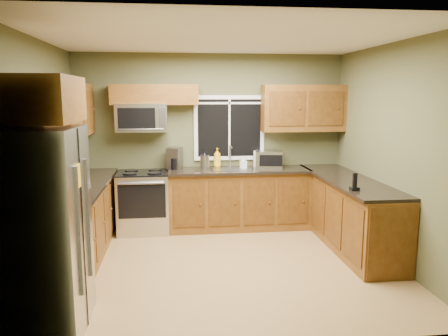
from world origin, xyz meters
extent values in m
plane|color=olive|center=(0.00, 0.00, 0.00)|extent=(4.20, 4.20, 0.00)
plane|color=white|center=(0.00, 0.00, 2.70)|extent=(4.20, 4.20, 0.00)
plane|color=#4E502F|center=(0.00, 1.80, 1.35)|extent=(4.20, 0.00, 4.20)
plane|color=#4E502F|center=(0.00, -1.80, 1.35)|extent=(4.20, 0.00, 4.20)
plane|color=#4E502F|center=(-2.10, 0.00, 1.35)|extent=(0.00, 3.60, 3.60)
plane|color=#4E502F|center=(2.10, 0.00, 1.35)|extent=(0.00, 3.60, 3.60)
cube|color=white|center=(0.30, 1.79, 1.55)|extent=(1.12, 0.03, 1.02)
cube|color=black|center=(0.30, 1.78, 1.55)|extent=(1.00, 0.01, 0.90)
cube|color=white|center=(0.30, 1.77, 1.55)|extent=(0.03, 0.01, 0.90)
cube|color=white|center=(0.30, 1.77, 1.94)|extent=(1.00, 0.01, 0.03)
cube|color=brown|center=(-1.80, 0.48, 0.45)|extent=(0.60, 2.65, 0.90)
cube|color=black|center=(-1.78, 0.48, 0.92)|extent=(0.65, 2.65, 0.04)
cube|color=brown|center=(0.42, 1.50, 0.45)|extent=(2.17, 0.60, 0.90)
cube|color=black|center=(0.42, 1.48, 0.92)|extent=(2.17, 0.65, 0.04)
cube|color=brown|center=(1.80, 0.55, 0.45)|extent=(0.60, 2.50, 0.90)
cube|color=#502E0E|center=(1.80, -0.71, 0.45)|extent=(0.56, 0.02, 0.82)
cube|color=black|center=(1.78, 0.55, 0.92)|extent=(0.65, 2.50, 0.04)
cube|color=brown|center=(-1.94, 0.48, 1.86)|extent=(0.33, 2.65, 0.72)
cube|color=brown|center=(-0.85, 1.64, 2.07)|extent=(1.30, 0.33, 0.30)
cube|color=brown|center=(1.45, 1.64, 1.86)|extent=(1.30, 0.33, 0.72)
cube|color=brown|center=(-1.74, -1.30, 2.03)|extent=(0.72, 0.90, 0.38)
cube|color=#B7B7BC|center=(-1.74, -1.30, 0.90)|extent=(0.72, 0.90, 1.80)
cube|color=slate|center=(-1.37, -1.50, 0.95)|extent=(0.03, 0.04, 1.10)
cube|color=slate|center=(-1.37, -1.10, 0.95)|extent=(0.03, 0.04, 1.10)
cube|color=black|center=(-1.38, -1.30, 0.90)|extent=(0.01, 0.02, 1.78)
cube|color=#F0AF16|center=(-1.37, -1.40, 1.40)|extent=(0.01, 0.14, 0.20)
cube|color=#B7B7BC|center=(-1.05, 1.48, 0.45)|extent=(0.76, 0.65, 0.90)
cube|color=black|center=(-1.05, 1.48, 0.91)|extent=(0.76, 0.64, 0.03)
cube|color=black|center=(-1.05, 1.15, 0.55)|extent=(0.68, 0.02, 0.50)
cylinder|color=slate|center=(-1.05, 1.12, 0.82)|extent=(0.64, 0.04, 0.04)
cylinder|color=black|center=(-1.23, 1.33, 0.93)|extent=(0.20, 0.20, 0.01)
cylinder|color=black|center=(-0.87, 1.33, 0.93)|extent=(0.20, 0.20, 0.01)
cylinder|color=black|center=(-1.23, 1.61, 0.93)|extent=(0.20, 0.20, 0.01)
cylinder|color=black|center=(-0.87, 1.61, 0.93)|extent=(0.20, 0.20, 0.01)
cube|color=#B7B7BC|center=(-1.05, 1.61, 1.73)|extent=(0.76, 0.38, 0.42)
cube|color=black|center=(-1.11, 1.42, 1.73)|extent=(0.54, 0.01, 0.30)
cube|color=slate|center=(-0.74, 1.42, 1.73)|extent=(0.10, 0.01, 0.30)
cylinder|color=slate|center=(-1.05, 1.40, 1.57)|extent=(0.66, 0.02, 0.02)
cube|color=slate|center=(0.30, 1.48, 0.94)|extent=(0.60, 0.42, 0.02)
cylinder|color=#B7B7BC|center=(0.30, 1.68, 1.11)|extent=(0.03, 0.03, 0.34)
cylinder|color=#B7B7BC|center=(0.30, 1.60, 1.27)|extent=(0.03, 0.18, 0.03)
cube|color=#B7B7BC|center=(0.90, 1.59, 1.07)|extent=(0.46, 0.38, 0.26)
cube|color=black|center=(0.90, 1.43, 1.07)|extent=(0.35, 0.08, 0.18)
cube|color=slate|center=(-0.57, 1.65, 1.10)|extent=(0.26, 0.29, 0.33)
cylinder|color=black|center=(-0.57, 1.56, 1.03)|extent=(0.15, 0.15, 0.17)
cylinder|color=#B7B7BC|center=(-0.11, 1.57, 1.04)|extent=(0.16, 0.16, 0.21)
cone|color=black|center=(-0.11, 1.57, 1.17)|extent=(0.11, 0.11, 0.06)
cylinder|color=white|center=(0.73, 1.67, 1.07)|extent=(0.14, 0.14, 0.25)
cylinder|color=slate|center=(0.73, 1.67, 1.20)|extent=(0.02, 0.02, 0.04)
imported|color=#F0AF16|center=(0.10, 1.70, 1.09)|extent=(0.15, 0.15, 0.30)
imported|color=white|center=(0.49, 1.51, 1.03)|extent=(0.11, 0.11, 0.19)
cube|color=black|center=(1.55, -0.19, 0.96)|extent=(0.10, 0.10, 0.04)
cube|color=black|center=(1.55, -0.19, 1.07)|extent=(0.05, 0.03, 0.17)
camera|label=1|loc=(-0.58, -5.07, 2.06)|focal=35.00mm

